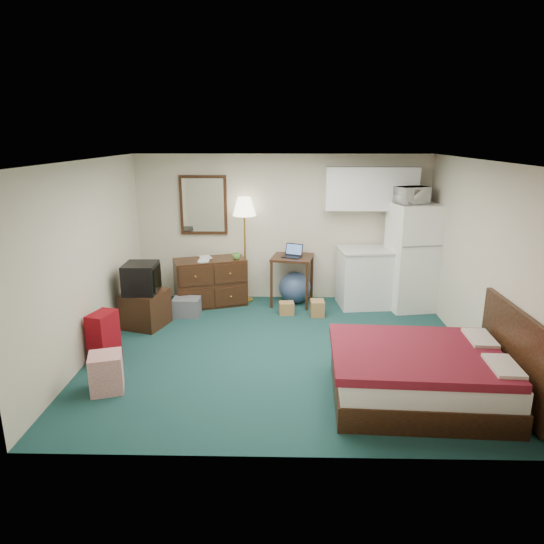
{
  "coord_description": "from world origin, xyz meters",
  "views": [
    {
      "loc": [
        -0.0,
        -5.99,
        2.79
      ],
      "look_at": [
        -0.14,
        0.49,
        0.96
      ],
      "focal_mm": 32.0,
      "sensor_mm": 36.0,
      "label": 1
    }
  ],
  "objects_px": {
    "floor_lamp": "(245,250)",
    "tv_stand": "(146,309)",
    "desk": "(292,280)",
    "bed": "(419,376)",
    "suitcase": "(104,336)",
    "kitchen_counter": "(366,278)",
    "dresser": "(210,282)",
    "fridge": "(412,257)"
  },
  "relations": [
    {
      "from": "floor_lamp",
      "to": "tv_stand",
      "type": "bearing_deg",
      "value": -139.47
    },
    {
      "from": "desk",
      "to": "bed",
      "type": "bearing_deg",
      "value": -56.72
    },
    {
      "from": "bed",
      "to": "floor_lamp",
      "type": "bearing_deg",
      "value": 125.83
    },
    {
      "from": "suitcase",
      "to": "tv_stand",
      "type": "bearing_deg",
      "value": 94.59
    },
    {
      "from": "tv_stand",
      "to": "suitcase",
      "type": "height_order",
      "value": "suitcase"
    },
    {
      "from": "floor_lamp",
      "to": "suitcase",
      "type": "height_order",
      "value": "floor_lamp"
    },
    {
      "from": "suitcase",
      "to": "kitchen_counter",
      "type": "bearing_deg",
      "value": 46.09
    },
    {
      "from": "tv_stand",
      "to": "suitcase",
      "type": "xyz_separation_m",
      "value": [
        -0.23,
        -1.14,
        0.04
      ]
    },
    {
      "from": "floor_lamp",
      "to": "tv_stand",
      "type": "xyz_separation_m",
      "value": [
        -1.42,
        -1.21,
        -0.63
      ]
    },
    {
      "from": "floor_lamp",
      "to": "kitchen_counter",
      "type": "xyz_separation_m",
      "value": [
        2.04,
        -0.21,
        -0.43
      ]
    },
    {
      "from": "dresser",
      "to": "suitcase",
      "type": "distance_m",
      "value": 2.38
    },
    {
      "from": "desk",
      "to": "dresser",
      "type": "bearing_deg",
      "value": -164.96
    },
    {
      "from": "kitchen_counter",
      "to": "fridge",
      "type": "height_order",
      "value": "fridge"
    },
    {
      "from": "dresser",
      "to": "floor_lamp",
      "type": "relative_size",
      "value": 0.65
    },
    {
      "from": "desk",
      "to": "kitchen_counter",
      "type": "bearing_deg",
      "value": 6.62
    },
    {
      "from": "fridge",
      "to": "suitcase",
      "type": "xyz_separation_m",
      "value": [
        -4.42,
        -2.06,
        -0.56
      ]
    },
    {
      "from": "floor_lamp",
      "to": "fridge",
      "type": "relative_size",
      "value": 1.03
    },
    {
      "from": "floor_lamp",
      "to": "bed",
      "type": "xyz_separation_m",
      "value": [
        2.12,
        -3.28,
        -0.61
      ]
    },
    {
      "from": "bed",
      "to": "suitcase",
      "type": "xyz_separation_m",
      "value": [
        -3.77,
        0.93,
        0.03
      ]
    },
    {
      "from": "dresser",
      "to": "suitcase",
      "type": "relative_size",
      "value": 1.86
    },
    {
      "from": "floor_lamp",
      "to": "kitchen_counter",
      "type": "bearing_deg",
      "value": -5.84
    },
    {
      "from": "floor_lamp",
      "to": "bed",
      "type": "height_order",
      "value": "floor_lamp"
    },
    {
      "from": "suitcase",
      "to": "fridge",
      "type": "bearing_deg",
      "value": 40.89
    },
    {
      "from": "floor_lamp",
      "to": "desk",
      "type": "bearing_deg",
      "value": -8.44
    },
    {
      "from": "dresser",
      "to": "floor_lamp",
      "type": "distance_m",
      "value": 0.8
    },
    {
      "from": "bed",
      "to": "tv_stand",
      "type": "xyz_separation_m",
      "value": [
        -3.54,
        2.07,
        -0.02
      ]
    },
    {
      "from": "kitchen_counter",
      "to": "bed",
      "type": "distance_m",
      "value": 3.08
    },
    {
      "from": "bed",
      "to": "suitcase",
      "type": "distance_m",
      "value": 3.88
    },
    {
      "from": "bed",
      "to": "desk",
      "type": "bearing_deg",
      "value": 115.49
    },
    {
      "from": "tv_stand",
      "to": "bed",
      "type": "bearing_deg",
      "value": -12.76
    },
    {
      "from": "dresser",
      "to": "kitchen_counter",
      "type": "relative_size",
      "value": 1.23
    },
    {
      "from": "desk",
      "to": "bed",
      "type": "distance_m",
      "value": 3.43
    },
    {
      "from": "floor_lamp",
      "to": "kitchen_counter",
      "type": "height_order",
      "value": "floor_lamp"
    },
    {
      "from": "dresser",
      "to": "kitchen_counter",
      "type": "bearing_deg",
      "value": -18.37
    },
    {
      "from": "dresser",
      "to": "suitcase",
      "type": "xyz_separation_m",
      "value": [
        -1.07,
        -2.13,
        -0.08
      ]
    },
    {
      "from": "dresser",
      "to": "bed",
      "type": "height_order",
      "value": "dresser"
    },
    {
      "from": "fridge",
      "to": "kitchen_counter",
      "type": "bearing_deg",
      "value": 163.58
    },
    {
      "from": "suitcase",
      "to": "bed",
      "type": "bearing_deg",
      "value": 2.05
    },
    {
      "from": "kitchen_counter",
      "to": "dresser",
      "type": "bearing_deg",
      "value": 174.1
    },
    {
      "from": "desk",
      "to": "kitchen_counter",
      "type": "height_order",
      "value": "kitchen_counter"
    },
    {
      "from": "tv_stand",
      "to": "fridge",
      "type": "bearing_deg",
      "value": 29.92
    },
    {
      "from": "dresser",
      "to": "tv_stand",
      "type": "bearing_deg",
      "value": -149.13
    }
  ]
}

